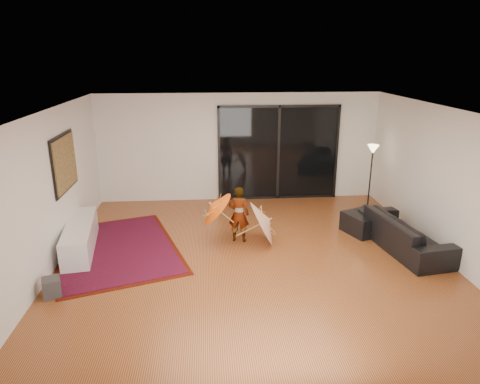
{
  "coord_description": "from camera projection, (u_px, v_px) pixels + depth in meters",
  "views": [
    {
      "loc": [
        -0.8,
        -7.01,
        3.6
      ],
      "look_at": [
        -0.19,
        0.66,
        1.1
      ],
      "focal_mm": 32.0,
      "sensor_mm": 36.0,
      "label": 1
    }
  ],
  "objects": [
    {
      "name": "floor",
      "position": [
        253.0,
        260.0,
        7.82
      ],
      "size": [
        7.0,
        7.0,
        0.0
      ],
      "primitive_type": "plane",
      "color": "#A95A2E",
      "rests_on": "ground"
    },
    {
      "name": "ceiling",
      "position": [
        255.0,
        111.0,
        6.99
      ],
      "size": [
        7.0,
        7.0,
        0.0
      ],
      "primitive_type": "plane",
      "rotation": [
        3.14,
        0.0,
        0.0
      ],
      "color": "white",
      "rests_on": "wall_back"
    },
    {
      "name": "wall_back",
      "position": [
        239.0,
        148.0,
        10.72
      ],
      "size": [
        7.0,
        0.0,
        7.0
      ],
      "primitive_type": "plane",
      "rotation": [
        1.57,
        0.0,
        0.0
      ],
      "color": "silver",
      "rests_on": "floor"
    },
    {
      "name": "wall_front",
      "position": [
        295.0,
        301.0,
        4.08
      ],
      "size": [
        7.0,
        0.0,
        7.0
      ],
      "primitive_type": "plane",
      "rotation": [
        -1.57,
        0.0,
        0.0
      ],
      "color": "silver",
      "rests_on": "floor"
    },
    {
      "name": "wall_left",
      "position": [
        46.0,
        195.0,
        7.14
      ],
      "size": [
        0.0,
        7.0,
        7.0
      ],
      "primitive_type": "plane",
      "rotation": [
        1.57,
        0.0,
        1.57
      ],
      "color": "silver",
      "rests_on": "floor"
    },
    {
      "name": "wall_right",
      "position": [
        448.0,
        185.0,
        7.66
      ],
      "size": [
        0.0,
        7.0,
        7.0
      ],
      "primitive_type": "plane",
      "rotation": [
        1.57,
        0.0,
        -1.57
      ],
      "color": "silver",
      "rests_on": "floor"
    },
    {
      "name": "sliding_door",
      "position": [
        278.0,
        153.0,
        10.81
      ],
      "size": [
        3.06,
        0.07,
        2.4
      ],
      "color": "black",
      "rests_on": "wall_back"
    },
    {
      "name": "painting",
      "position": [
        65.0,
        163.0,
        8.0
      ],
      "size": [
        0.04,
        1.28,
        1.08
      ],
      "color": "black",
      "rests_on": "wall_left"
    },
    {
      "name": "media_console",
      "position": [
        80.0,
        237.0,
        8.14
      ],
      "size": [
        0.77,
        1.98,
        0.54
      ],
      "primitive_type": "cube",
      "rotation": [
        0.0,
        0.0,
        0.15
      ],
      "color": "white",
      "rests_on": "floor"
    },
    {
      "name": "speaker",
      "position": [
        52.0,
        287.0,
        6.61
      ],
      "size": [
        0.34,
        0.34,
        0.3
      ],
      "primitive_type": "cube",
      "rotation": [
        0.0,
        0.0,
        0.36
      ],
      "color": "#424244",
      "rests_on": "floor"
    },
    {
      "name": "persian_rug",
      "position": [
        116.0,
        249.0,
        8.23
      ],
      "size": [
        3.04,
        3.6,
        0.02
      ],
      "rotation": [
        0.0,
        0.0,
        0.32
      ],
      "color": "#4F1106",
      "rests_on": "floor"
    },
    {
      "name": "sofa",
      "position": [
        404.0,
        233.0,
        8.22
      ],
      "size": [
        1.17,
        2.29,
        0.64
      ],
      "primitive_type": "imported",
      "rotation": [
        0.0,
        0.0,
        1.72
      ],
      "color": "black",
      "rests_on": "floor"
    },
    {
      "name": "ottoman",
      "position": [
        364.0,
        223.0,
        8.98
      ],
      "size": [
        0.95,
        0.95,
        0.42
      ],
      "primitive_type": "cube",
      "rotation": [
        0.0,
        0.0,
        0.38
      ],
      "color": "black",
      "rests_on": "floor"
    },
    {
      "name": "floor_lamp",
      "position": [
        372.0,
        159.0,
        10.12
      ],
      "size": [
        0.27,
        0.27,
        1.56
      ],
      "color": "black",
      "rests_on": "floor"
    },
    {
      "name": "child",
      "position": [
        239.0,
        214.0,
        8.46
      ],
      "size": [
        0.47,
        0.37,
        1.14
      ],
      "primitive_type": "imported",
      "rotation": [
        0.0,
        0.0,
        2.89
      ],
      "color": "#999999",
      "rests_on": "floor"
    },
    {
      "name": "parasol_orange",
      "position": [
        211.0,
        208.0,
        8.32
      ],
      "size": [
        0.65,
        0.78,
        0.86
      ],
      "rotation": [
        0.0,
        -0.84,
        0.0
      ],
      "color": "#EC580C",
      "rests_on": "child"
    },
    {
      "name": "parasol_white",
      "position": [
        270.0,
        219.0,
        8.38
      ],
      "size": [
        0.6,
        0.94,
        0.97
      ],
      "rotation": [
        0.0,
        1.1,
        0.0
      ],
      "color": "white",
      "rests_on": "floor"
    }
  ]
}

